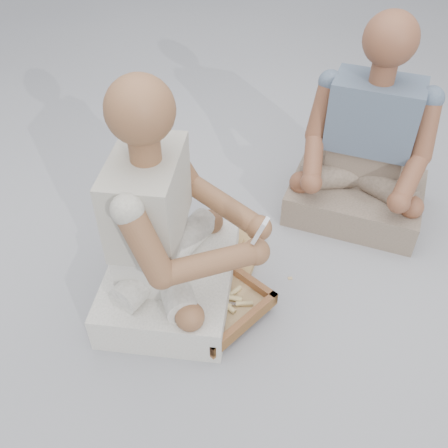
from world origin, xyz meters
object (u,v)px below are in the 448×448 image
at_px(tool_tray, 206,295).
at_px(companion, 365,155).
at_px(carved_panel, 191,251).
at_px(craftsman, 165,236).

xyz_separation_m(tool_tray, companion, (0.40, 0.91, 0.27)).
bearing_deg(companion, carved_panel, 43.44).
relative_size(craftsman, companion, 1.01).
height_order(carved_panel, companion, companion).
bearing_deg(carved_panel, tool_tray, -50.37).
distance_m(craftsman, companion, 1.08).
relative_size(tool_tray, companion, 0.57).
distance_m(carved_panel, tool_tray, 0.32).
relative_size(carved_panel, companion, 0.61).
relative_size(tool_tray, craftsman, 0.56).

